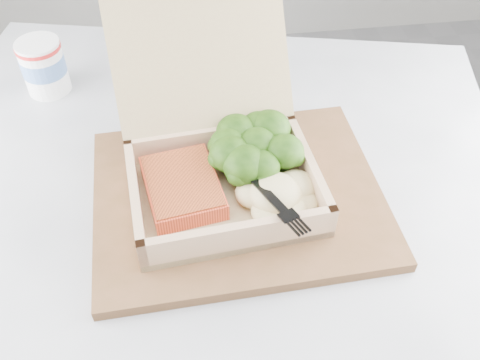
{
  "coord_description": "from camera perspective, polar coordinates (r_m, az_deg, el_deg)",
  "views": [
    {
      "loc": [
        -0.55,
        -0.01,
        1.23
      ],
      "look_at": [
        -0.49,
        0.42,
        0.78
      ],
      "focal_mm": 40.0,
      "sensor_mm": 36.0,
      "label": 1
    }
  ],
  "objects": [
    {
      "name": "receipt",
      "position": [
        0.8,
        0.47,
        7.48
      ],
      "size": [
        0.12,
        0.17,
        0.0
      ],
      "primitive_type": "cube",
      "rotation": [
        0.0,
        0.0,
        -0.3
      ],
      "color": "white",
      "rests_on": "cafe_table"
    },
    {
      "name": "serving_tray",
      "position": [
        0.66,
        -0.23,
        -1.7
      ],
      "size": [
        0.36,
        0.29,
        0.02
      ],
      "primitive_type": "cube",
      "rotation": [
        0.0,
        0.0,
        0.04
      ],
      "color": "brown",
      "rests_on": "cafe_table"
    },
    {
      "name": "paper_cup",
      "position": [
        0.86,
        -20.25,
        11.42
      ],
      "size": [
        0.07,
        0.07,
        0.08
      ],
      "color": "white",
      "rests_on": "cafe_table"
    },
    {
      "name": "mashed_potatoes",
      "position": [
        0.62,
        3.79,
        -1.43
      ],
      "size": [
        0.1,
        0.09,
        0.03
      ],
      "primitive_type": "ellipsoid",
      "color": "beige",
      "rests_on": "takeout_container"
    },
    {
      "name": "salmon_fillet",
      "position": [
        0.64,
        -6.15,
        -0.8
      ],
      "size": [
        0.1,
        0.12,
        0.02
      ],
      "primitive_type": "cube",
      "rotation": [
        0.0,
        0.0,
        0.16
      ],
      "color": "#E54F2C",
      "rests_on": "takeout_container"
    },
    {
      "name": "takeout_container",
      "position": [
        0.65,
        -2.51,
        3.61
      ],
      "size": [
        0.24,
        0.29,
        0.18
      ],
      "rotation": [
        0.0,
        0.0,
        0.09
      ],
      "color": "tan",
      "rests_on": "serving_tray"
    },
    {
      "name": "cafe_table",
      "position": [
        0.82,
        -4.0,
        -11.37
      ],
      "size": [
        0.97,
        0.97,
        0.73
      ],
      "rotation": [
        0.0,
        0.0,
        -0.24
      ],
      "color": "black",
      "rests_on": "floor"
    },
    {
      "name": "plastic_fork",
      "position": [
        0.62,
        1.51,
        0.22
      ],
      "size": [
        0.06,
        0.14,
        0.02
      ],
      "rotation": [
        0.0,
        0.0,
        3.51
      ],
      "color": "black",
      "rests_on": "mashed_potatoes"
    },
    {
      "name": "broccoli_pile",
      "position": [
        0.66,
        1.82,
        3.09
      ],
      "size": [
        0.12,
        0.12,
        0.04
      ],
      "primitive_type": null,
      "color": "#3A6C18",
      "rests_on": "takeout_container"
    }
  ]
}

